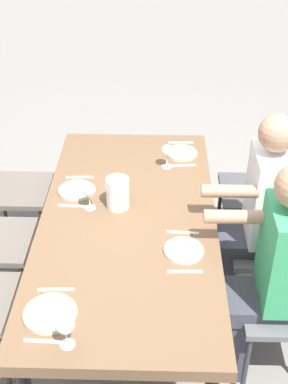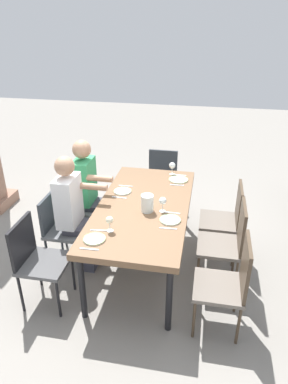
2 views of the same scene
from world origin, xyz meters
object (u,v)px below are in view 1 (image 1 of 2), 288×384
object	(u,v)px
plate_0	(182,153)
water_pitcher	(118,194)
plate_3	(50,313)
chair_mid_north	(280,240)
diner_woman_green	(269,271)
dining_table	(128,228)
wine_glass_3	(65,326)
diner_man_white	(254,213)
chair_west_north	(265,184)
plate_1	(76,190)
plate_2	(184,250)
wine_glass_1	(89,190)
chair_west_south	(4,180)
wine_glass_0	(167,151)

from	to	relation	value
plate_0	water_pitcher	distance (m)	0.71
plate_3	water_pitcher	world-z (taller)	water_pitcher
chair_mid_north	diner_woman_green	world-z (taller)	diner_woman_green
dining_table	wine_glass_3	distance (m)	0.90
chair_mid_north	diner_man_white	xyz separation A→B (m)	(0.00, -0.18, 0.20)
chair_west_north	diner_man_white	world-z (taller)	diner_man_white
diner_woman_green	plate_1	size ratio (longest dim) A/B	6.28
water_pitcher	plate_2	bearing A→B (deg)	43.27
plate_0	wine_glass_1	bearing A→B (deg)	-40.75
chair_west_south	diner_woman_green	world-z (taller)	diner_woman_green
diner_woman_green	plate_0	distance (m)	1.13
chair_west_south	chair_mid_north	xyz separation A→B (m)	(0.59, 1.80, -0.02)
diner_man_white	plate_2	xyz separation A→B (m)	(0.42, -0.42, 0.07)
plate_0	plate_1	xyz separation A→B (m)	(0.45, -0.63, -0.00)
wine_glass_1	plate_3	world-z (taller)	wine_glass_1
wine_glass_1	plate_3	xyz separation A→B (m)	(0.79, -0.08, -0.11)
plate_1	plate_2	size ratio (longest dim) A/B	1.04
chair_west_north	wine_glass_3	size ratio (longest dim) A/B	5.62
dining_table	chair_mid_north	size ratio (longest dim) A/B	2.25
wine_glass_3	water_pitcher	xyz separation A→B (m)	(-0.98, 0.14, -0.03)
plate_0	wine_glass_0	bearing A→B (deg)	-31.27
plate_1	wine_glass_3	world-z (taller)	wine_glass_3
plate_1	chair_west_north	bearing A→B (deg)	111.98
chair_mid_north	wine_glass_3	xyz separation A→B (m)	(1.02, -1.10, 0.38)
chair_west_south	wine_glass_1	xyz separation A→B (m)	(0.66, 0.69, 0.37)
plate_2	diner_man_white	bearing A→B (deg)	134.94
plate_1	water_pitcher	bearing A→B (deg)	60.81
plate_0	wine_glass_1	size ratio (longest dim) A/B	1.27
wine_glass_0	plate_2	distance (m)	0.82
chair_mid_north	plate_1	world-z (taller)	chair_mid_north
dining_table	diner_woman_green	distance (m)	0.79
wine_glass_1	water_pitcher	xyz separation A→B (m)	(-0.02, 0.16, -0.04)
diner_woman_green	chair_west_north	bearing A→B (deg)	170.45
chair_west_south	plate_0	bearing A→B (deg)	88.23
dining_table	plate_3	bearing A→B (deg)	-23.52
plate_1	plate_3	bearing A→B (deg)	0.90
plate_0	water_pitcher	world-z (taller)	water_pitcher
dining_table	plate_3	size ratio (longest dim) A/B	8.15
wine_glass_3	plate_0	bearing A→B (deg)	161.80
chair_west_south	wine_glass_1	world-z (taller)	chair_west_south
plate_0	wine_glass_3	xyz separation A→B (m)	(1.58, -0.52, 0.11)
wine_glass_0	plate_1	xyz separation A→B (m)	(0.29, -0.53, -0.11)
diner_woman_green	wine_glass_0	world-z (taller)	diner_woman_green
chair_west_south	plate_1	world-z (taller)	chair_west_south
dining_table	plate_0	xyz separation A→B (m)	(-0.72, 0.31, 0.07)
plate_3	diner_man_white	bearing A→B (deg)	130.04
chair_mid_north	diner_woman_green	size ratio (longest dim) A/B	0.65
diner_man_white	plate_1	xyz separation A→B (m)	(-0.10, -1.04, 0.07)
water_pitcher	plate_0	bearing A→B (deg)	147.79
wine_glass_1	plate_3	size ratio (longest dim) A/B	0.68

